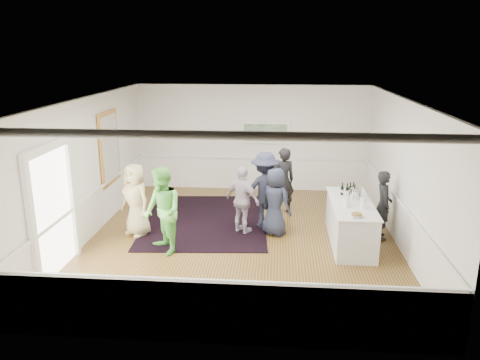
# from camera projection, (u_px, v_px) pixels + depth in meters

# --- Properties ---
(floor) EXTENTS (8.00, 8.00, 0.00)m
(floor) POSITION_uv_depth(u_px,v_px,m) (242.00, 239.00, 10.76)
(floor) COLOR olive
(floor) RESTS_ON ground
(ceiling) EXTENTS (7.00, 8.00, 0.02)m
(ceiling) POSITION_uv_depth(u_px,v_px,m) (242.00, 98.00, 9.88)
(ceiling) COLOR white
(ceiling) RESTS_ON wall_back
(wall_left) EXTENTS (0.02, 8.00, 3.20)m
(wall_left) POSITION_uv_depth(u_px,v_px,m) (88.00, 168.00, 10.60)
(wall_left) COLOR white
(wall_left) RESTS_ON floor
(wall_right) EXTENTS (0.02, 8.00, 3.20)m
(wall_right) POSITION_uv_depth(u_px,v_px,m) (404.00, 175.00, 10.05)
(wall_right) COLOR white
(wall_right) RESTS_ON floor
(wall_back) EXTENTS (7.00, 0.02, 3.20)m
(wall_back) POSITION_uv_depth(u_px,v_px,m) (252.00, 138.00, 14.16)
(wall_back) COLOR white
(wall_back) RESTS_ON floor
(wall_front) EXTENTS (7.00, 0.02, 3.20)m
(wall_front) POSITION_uv_depth(u_px,v_px,m) (219.00, 245.00, 6.48)
(wall_front) COLOR white
(wall_front) RESTS_ON floor
(wainscoting) EXTENTS (7.00, 8.00, 1.00)m
(wainscoting) POSITION_uv_depth(u_px,v_px,m) (242.00, 218.00, 10.62)
(wainscoting) COLOR white
(wainscoting) RESTS_ON floor
(mirror) EXTENTS (0.05, 1.25, 1.85)m
(mirror) POSITION_uv_depth(u_px,v_px,m) (110.00, 148.00, 11.78)
(mirror) COLOR gold
(mirror) RESTS_ON wall_left
(doorway) EXTENTS (0.10, 1.78, 2.56)m
(doorway) POSITION_uv_depth(u_px,v_px,m) (52.00, 203.00, 8.82)
(doorway) COLOR white
(doorway) RESTS_ON wall_left
(landscape_painting) EXTENTS (1.44, 0.06, 0.66)m
(landscape_painting) POSITION_uv_depth(u_px,v_px,m) (265.00, 133.00, 14.02)
(landscape_painting) COLOR white
(landscape_painting) RESTS_ON wall_back
(area_rug) EXTENTS (3.28, 4.15, 0.02)m
(area_rug) POSITION_uv_depth(u_px,v_px,m) (205.00, 220.00, 11.89)
(area_rug) COLOR black
(area_rug) RESTS_ON floor
(serving_table) EXTENTS (0.90, 2.37, 0.96)m
(serving_table) POSITION_uv_depth(u_px,v_px,m) (350.00, 223.00, 10.40)
(serving_table) COLOR silver
(serving_table) RESTS_ON floor
(bartender) EXTENTS (0.38, 0.58, 1.59)m
(bartender) POSITION_uv_depth(u_px,v_px,m) (383.00, 205.00, 10.61)
(bartender) COLOR black
(bartender) RESTS_ON floor
(guest_tan) EXTENTS (1.00, 0.92, 1.71)m
(guest_tan) POSITION_uv_depth(u_px,v_px,m) (136.00, 200.00, 10.78)
(guest_tan) COLOR tan
(guest_tan) RESTS_ON floor
(guest_green) EXTENTS (1.11, 1.15, 1.87)m
(guest_green) POSITION_uv_depth(u_px,v_px,m) (162.00, 211.00, 9.80)
(guest_green) COLOR #64CD52
(guest_green) RESTS_ON floor
(guest_lilac) EXTENTS (0.99, 0.86, 1.60)m
(guest_lilac) POSITION_uv_depth(u_px,v_px,m) (243.00, 200.00, 10.92)
(guest_lilac) COLOR #B9ACC0
(guest_lilac) RESTS_ON floor
(guest_dark_a) EXTENTS (1.33, 0.96, 1.86)m
(guest_dark_a) POSITION_uv_depth(u_px,v_px,m) (265.00, 190.00, 11.25)
(guest_dark_a) COLOR #222739
(guest_dark_a) RESTS_ON floor
(guest_dark_b) EXTENTS (0.75, 0.63, 1.76)m
(guest_dark_b) POSITION_uv_depth(u_px,v_px,m) (283.00, 181.00, 12.21)
(guest_dark_b) COLOR black
(guest_dark_b) RESTS_ON floor
(guest_navy) EXTENTS (0.93, 0.88, 1.60)m
(guest_navy) POSITION_uv_depth(u_px,v_px,m) (275.00, 202.00, 10.81)
(guest_navy) COLOR #222739
(guest_navy) RESTS_ON floor
(wine_bottles) EXTENTS (0.33, 0.26, 0.31)m
(wine_bottles) POSITION_uv_depth(u_px,v_px,m) (350.00, 189.00, 10.73)
(wine_bottles) COLOR black
(wine_bottles) RESTS_ON serving_table
(juice_pitchers) EXTENTS (0.45, 0.45, 0.24)m
(juice_pitchers) POSITION_uv_depth(u_px,v_px,m) (352.00, 200.00, 10.03)
(juice_pitchers) COLOR #7CA83C
(juice_pitchers) RESTS_ON serving_table
(ice_bucket) EXTENTS (0.26, 0.26, 0.25)m
(ice_bucket) POSITION_uv_depth(u_px,v_px,m) (355.00, 194.00, 10.46)
(ice_bucket) COLOR silver
(ice_bucket) RESTS_ON serving_table
(nut_bowl) EXTENTS (0.25, 0.25, 0.07)m
(nut_bowl) POSITION_uv_depth(u_px,v_px,m) (357.00, 215.00, 9.39)
(nut_bowl) COLOR white
(nut_bowl) RESTS_ON serving_table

